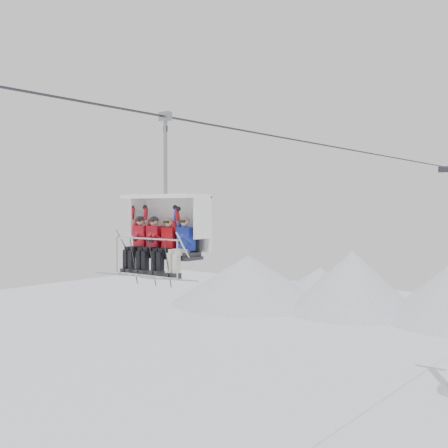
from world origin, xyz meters
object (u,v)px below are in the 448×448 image
Objects in this scene: skier_center_right at (167,244)px; skier_far_right at (183,244)px; chairlift_carrier at (169,224)px; skier_center_left at (152,243)px; skier_far_left at (138,242)px.

skier_far_right is (0.52, 0.00, 0.01)m from skier_center_right.
skier_far_right is at bearing 0.46° from skier_center_right.
chairlift_carrier is 2.36× the size of skier_center_left.
chairlift_carrier is at bearing 124.79° from skier_center_right.
skier_center_left is 0.52m from skier_center_right.
chairlift_carrier reaches higher than skier_center_left.
chairlift_carrier is at bearing 157.60° from skier_far_right.
skier_far_right reaches higher than skier_center_right.
skier_far_right is (1.04, 0.00, 0.00)m from skier_center_left.
skier_center_left is 1.00× the size of skier_far_right.
skier_center_left is at bearing 179.53° from skier_center_right.
skier_far_left is 1.00× the size of skier_center_right.
skier_center_right is 1.00× the size of skier_far_right.
chairlift_carrier is 0.61m from skier_center_right.
skier_far_left is at bearing 180.00° from skier_center_left.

